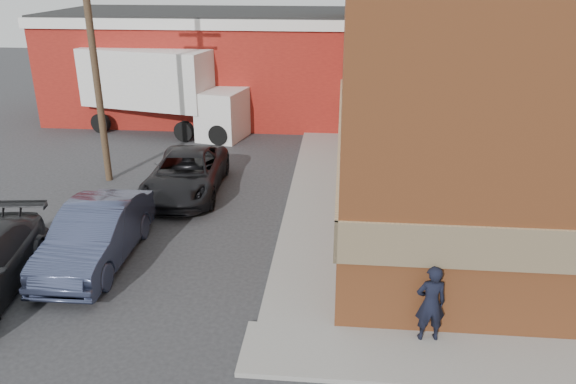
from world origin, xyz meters
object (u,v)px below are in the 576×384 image
(warehouse, at_px, (207,63))
(suv_a, at_px, (186,173))
(utility_pole, at_px, (94,57))
(sedan, at_px, (96,235))
(box_truck, at_px, (164,85))
(man, at_px, (431,303))
(brick_building, at_px, (551,66))

(warehouse, relative_size, suv_a, 2.99)
(warehouse, bearing_deg, utility_pole, -97.77)
(utility_pole, relative_size, sedan, 1.75)
(utility_pole, distance_m, suv_a, 5.35)
(sedan, xyz_separation_m, box_truck, (-1.96, 13.18, 1.53))
(man, bearing_deg, box_truck, -63.51)
(brick_building, relative_size, sedan, 3.56)
(man, xyz_separation_m, suv_a, (-7.64, 8.24, -0.27))
(brick_building, relative_size, box_truck, 2.10)
(warehouse, height_order, man, warehouse)
(box_truck, bearing_deg, sedan, -68.29)
(warehouse, distance_m, sedan, 17.50)
(brick_building, bearing_deg, man, -118.08)
(brick_building, xyz_separation_m, warehouse, (-14.50, 11.00, -1.87))
(sedan, height_order, suv_a, sedan)
(suv_a, height_order, box_truck, box_truck)
(brick_building, xyz_separation_m, suv_a, (-12.58, -1.01, -3.93))
(suv_a, distance_m, box_truck, 8.57)
(sedan, relative_size, box_truck, 0.59)
(warehouse, xyz_separation_m, suv_a, (1.92, -12.01, -2.06))
(man, relative_size, suv_a, 0.33)
(sedan, bearing_deg, suv_a, 77.11)
(brick_building, bearing_deg, sedan, -155.12)
(utility_pole, xyz_separation_m, man, (11.06, -9.25, -3.72))
(man, height_order, sedan, man)
(utility_pole, height_order, sedan, utility_pole)
(utility_pole, bearing_deg, man, -39.90)
(brick_building, relative_size, man, 10.04)
(sedan, distance_m, box_truck, 13.41)
(suv_a, bearing_deg, sedan, -105.25)
(sedan, relative_size, suv_a, 0.94)
(man, distance_m, suv_a, 11.24)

